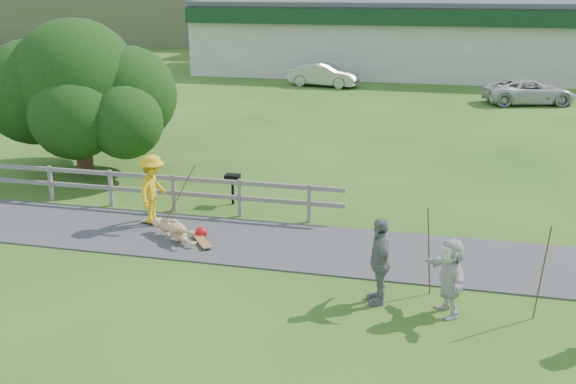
% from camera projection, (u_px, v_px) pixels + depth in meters
% --- Properties ---
extents(ground, '(260.00, 260.00, 0.00)m').
position_uv_depth(ground, '(199.00, 263.00, 15.23)').
color(ground, '#265017').
rests_on(ground, ground).
extents(path, '(34.00, 3.00, 0.04)m').
position_uv_depth(path, '(220.00, 239.00, 16.61)').
color(path, '#363638').
rests_on(path, ground).
extents(fence, '(15.05, 0.10, 1.10)m').
position_uv_depth(fence, '(91.00, 181.00, 19.06)').
color(fence, slate).
rests_on(fence, ground).
extents(strip_mall, '(32.50, 10.75, 5.10)m').
position_uv_depth(strip_mall, '(424.00, 38.00, 45.88)').
color(strip_mall, '#BBB3A5').
rests_on(strip_mall, ground).
extents(skater_rider, '(0.70, 1.22, 1.89)m').
position_uv_depth(skater_rider, '(153.00, 193.00, 17.31)').
color(skater_rider, yellow).
rests_on(skater_rider, ground).
extents(skater_fallen, '(1.24, 1.58, 0.60)m').
position_uv_depth(skater_fallen, '(174.00, 230.00, 16.46)').
color(skater_fallen, '#DAAD78').
rests_on(skater_fallen, ground).
extents(spectator_b, '(0.74, 1.17, 1.86)m').
position_uv_depth(spectator_b, '(379.00, 261.00, 13.12)').
color(spectator_b, slate).
rests_on(spectator_b, ground).
extents(spectator_d, '(1.05, 1.57, 1.62)m').
position_uv_depth(spectator_d, '(450.00, 277.00, 12.67)').
color(spectator_d, silver).
rests_on(spectator_d, ground).
extents(car_silver, '(4.64, 2.27, 1.46)m').
position_uv_depth(car_silver, '(324.00, 75.00, 40.81)').
color(car_silver, '#AFB0B7').
rests_on(car_silver, ground).
extents(car_white, '(5.31, 3.43, 1.36)m').
position_uv_depth(car_white, '(529.00, 92.00, 34.91)').
color(car_white, silver).
rests_on(car_white, ground).
extents(tree, '(6.80, 6.80, 3.94)m').
position_uv_depth(tree, '(81.00, 116.00, 21.99)').
color(tree, black).
rests_on(tree, ground).
extents(bbq, '(0.43, 0.33, 0.92)m').
position_uv_depth(bbq, '(233.00, 189.00, 19.15)').
color(bbq, black).
rests_on(bbq, ground).
extents(longboard_rider, '(0.82, 0.28, 0.09)m').
position_uv_depth(longboard_rider, '(155.00, 224.00, 17.59)').
color(longboard_rider, brown).
rests_on(longboard_rider, ground).
extents(longboard_fallen, '(0.80, 0.95, 0.11)m').
position_uv_depth(longboard_fallen, '(203.00, 243.00, 16.27)').
color(longboard_fallen, brown).
rests_on(longboard_fallen, ground).
extents(helmet, '(0.31, 0.31, 0.31)m').
position_uv_depth(helmet, '(201.00, 232.00, 16.70)').
color(helmet, red).
rests_on(helmet, ground).
extents(pole_rider, '(0.03, 0.03, 1.93)m').
position_uv_depth(pole_rider, '(180.00, 189.00, 17.54)').
color(pole_rider, brown).
rests_on(pole_rider, ground).
extents(pole_spec_left, '(0.03, 0.03, 1.95)m').
position_uv_depth(pole_spec_left, '(429.00, 252.00, 13.45)').
color(pole_spec_left, brown).
rests_on(pole_spec_left, ground).
extents(pole_spec_right, '(0.03, 0.03, 1.99)m').
position_uv_depth(pole_spec_right, '(542.00, 273.00, 12.41)').
color(pole_spec_right, brown).
rests_on(pole_spec_right, ground).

